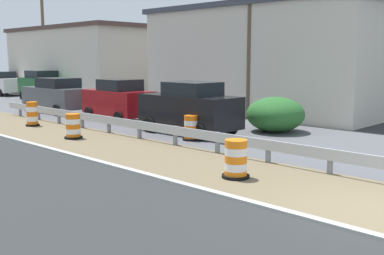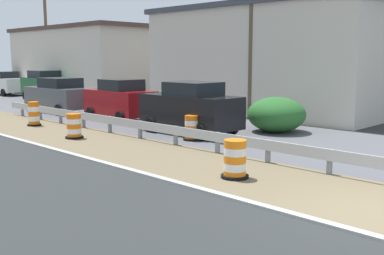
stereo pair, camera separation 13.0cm
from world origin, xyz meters
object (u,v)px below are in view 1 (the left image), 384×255
object	(u,v)px
traffic_barrel_nearest	(236,161)
traffic_barrel_mid	(73,127)
traffic_barrel_far	(32,115)
traffic_barrel_close	(191,129)
car_distant_a	(43,85)
car_lead_far_lane	(119,100)
car_trailing_far_lane	(190,108)
car_trailing_near_lane	(3,83)
car_lead_near_lane	(57,95)
utility_pole_mid	(43,38)
utility_pole_near	(250,35)

from	to	relation	value
traffic_barrel_nearest	traffic_barrel_mid	xyz separation A→B (m)	(0.29, 8.39, -0.02)
traffic_barrel_nearest	traffic_barrel_far	size ratio (longest dim) A/B	0.91
traffic_barrel_nearest	traffic_barrel_close	xyz separation A→B (m)	(3.23, 4.76, -0.03)
traffic_barrel_close	car_distant_a	world-z (taller)	car_distant_a
traffic_barrel_nearest	car_lead_far_lane	bearing A→B (deg)	67.16
traffic_barrel_mid	car_trailing_far_lane	bearing A→B (deg)	-32.26
car_distant_a	car_lead_far_lane	bearing A→B (deg)	-13.43
car_lead_far_lane	traffic_barrel_far	bearing A→B (deg)	72.70
traffic_barrel_far	car_trailing_near_lane	world-z (taller)	car_trailing_near_lane
car_lead_near_lane	car_lead_far_lane	world-z (taller)	car_lead_far_lane
traffic_barrel_mid	car_lead_far_lane	world-z (taller)	car_lead_far_lane
traffic_barrel_close	car_lead_far_lane	world-z (taller)	car_lead_far_lane
traffic_barrel_nearest	traffic_barrel_mid	bearing A→B (deg)	88.04
car_lead_far_lane	car_distant_a	bearing A→B (deg)	-10.92
traffic_barrel_far	car_lead_far_lane	bearing A→B (deg)	-19.36
car_lead_near_lane	utility_pole_mid	distance (m)	11.72
traffic_barrel_mid	car_trailing_near_lane	xyz separation A→B (m)	(7.49, 23.05, 0.57)
car_trailing_near_lane	car_lead_far_lane	bearing A→B (deg)	-9.29
traffic_barrel_mid	car_lead_near_lane	world-z (taller)	car_lead_near_lane
traffic_barrel_far	car_trailing_near_lane	bearing A→B (deg)	69.55
traffic_barrel_close	car_trailing_near_lane	xyz separation A→B (m)	(4.55, 26.67, 0.57)
traffic_barrel_nearest	traffic_barrel_far	xyz separation A→B (m)	(0.81, 12.75, 0.05)
traffic_barrel_nearest	utility_pole_near	xyz separation A→B (m)	(9.82, 6.96, 3.84)
utility_pole_mid	traffic_barrel_far	bearing A→B (deg)	-120.85
traffic_barrel_mid	car_lead_near_lane	distance (m)	9.37
traffic_barrel_mid	car_trailing_far_lane	xyz separation A→B (m)	(4.01, -2.53, 0.65)
traffic_barrel_mid	traffic_barrel_close	bearing A→B (deg)	-50.93
traffic_barrel_nearest	utility_pole_mid	bearing A→B (deg)	71.03
car_lead_far_lane	traffic_barrel_close	bearing A→B (deg)	168.81
utility_pole_near	utility_pole_mid	xyz separation A→B (m)	(-0.61, 19.85, 0.41)
car_lead_near_lane	traffic_barrel_mid	bearing A→B (deg)	152.09
car_lead_far_lane	car_distant_a	size ratio (longest dim) A/B	0.95
utility_pole_near	utility_pole_mid	distance (m)	19.87
traffic_barrel_far	utility_pole_mid	distance (m)	16.92
utility_pole_near	car_trailing_near_lane	bearing A→B (deg)	94.77
car_trailing_far_lane	car_distant_a	xyz separation A→B (m)	(3.59, 18.96, 0.02)
car_trailing_near_lane	car_trailing_far_lane	bearing A→B (deg)	-8.56
car_trailing_near_lane	car_trailing_far_lane	size ratio (longest dim) A/B	0.92
car_lead_near_lane	car_trailing_far_lane	world-z (taller)	car_trailing_far_lane
traffic_barrel_mid	utility_pole_mid	world-z (taller)	utility_pole_mid
traffic_barrel_mid	car_trailing_near_lane	size ratio (longest dim) A/B	0.24
car_distant_a	car_trailing_far_lane	bearing A→B (deg)	-11.17
car_lead_near_lane	car_lead_far_lane	bearing A→B (deg)	-177.99
traffic_barrel_nearest	car_lead_near_lane	xyz separation A→B (m)	(4.45, 16.76, 0.55)
car_trailing_far_lane	car_distant_a	world-z (taller)	car_distant_a
car_lead_near_lane	car_lead_far_lane	distance (m)	5.42
car_lead_near_lane	car_trailing_far_lane	size ratio (longest dim) A/B	1.07
traffic_barrel_close	utility_pole_near	distance (m)	7.96
car_lead_far_lane	car_distant_a	xyz separation A→B (m)	(3.10, 13.47, 0.06)
car_lead_near_lane	utility_pole_mid	world-z (taller)	utility_pole_mid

